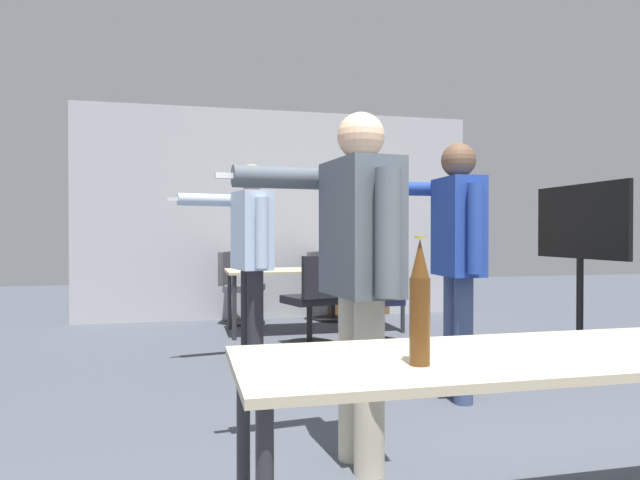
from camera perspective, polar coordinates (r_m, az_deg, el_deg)
back_wall at (r=7.80m, az=-3.72°, el=2.48°), size 5.38×0.12×2.81m
conference_table_near at (r=2.27m, az=22.63°, el=-11.64°), size 2.32×0.70×0.73m
conference_table_far at (r=6.69m, az=-0.54°, el=-3.44°), size 2.05×0.81×0.73m
tv_screen at (r=5.55m, az=24.59°, el=-0.95°), size 0.44×1.18×1.58m
person_right_polo at (r=2.80m, az=3.81°, el=-1.53°), size 0.86×0.71×1.74m
person_far_watching at (r=4.02m, az=13.46°, el=-0.38°), size 0.79×0.64×1.77m
person_left_plaid at (r=4.88m, az=-7.00°, el=-0.53°), size 0.87×0.65×1.74m
office_chair_near_pushed at (r=5.81m, az=-0.68°, el=-6.40°), size 0.58×0.63×0.93m
office_chair_far_left at (r=7.35m, az=-8.14°, el=-5.00°), size 0.63×0.58×0.91m
office_chair_side_rolled at (r=5.92m, az=5.99°, el=-6.35°), size 0.52×0.56×0.92m
office_chair_mid_tucked at (r=7.60m, az=0.76°, el=-4.85°), size 0.68×0.65×0.90m
beer_bottle at (r=1.86m, az=9.95°, el=-6.35°), size 0.07×0.07×0.41m
drink_cup at (r=6.86m, az=3.54°, el=-2.45°), size 0.08×0.08×0.09m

